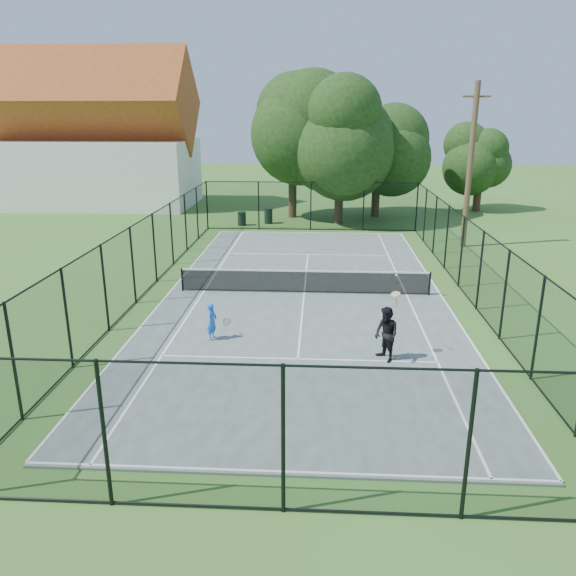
# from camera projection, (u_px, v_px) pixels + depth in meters

# --- Properties ---
(ground) EXTENTS (120.00, 120.00, 0.00)m
(ground) POSITION_uv_depth(u_px,v_px,m) (304.00, 294.00, 22.80)
(ground) COLOR #406121
(tennis_court) EXTENTS (11.00, 24.00, 0.06)m
(tennis_court) POSITION_uv_depth(u_px,v_px,m) (304.00, 294.00, 22.79)
(tennis_court) COLOR #4D5A56
(tennis_court) RESTS_ON ground
(tennis_net) EXTENTS (10.08, 0.08, 0.95)m
(tennis_net) POSITION_uv_depth(u_px,v_px,m) (304.00, 281.00, 22.62)
(tennis_net) COLOR black
(tennis_net) RESTS_ON tennis_court
(fence) EXTENTS (13.10, 26.10, 3.00)m
(fence) POSITION_uv_depth(u_px,v_px,m) (305.00, 258.00, 22.35)
(fence) COLOR black
(fence) RESTS_ON ground
(tree_near_left) EXTENTS (7.65, 7.65, 9.97)m
(tree_near_left) POSITION_uv_depth(u_px,v_px,m) (293.00, 127.00, 37.67)
(tree_near_left) COLOR #332114
(tree_near_left) RESTS_ON ground
(tree_near_mid) EXTENTS (6.81, 6.81, 8.90)m
(tree_near_mid) POSITION_uv_depth(u_px,v_px,m) (341.00, 138.00, 35.65)
(tree_near_mid) COLOR #332114
(tree_near_mid) RESTS_ON ground
(tree_near_right) EXTENTS (5.35, 5.35, 7.38)m
(tree_near_right) POSITION_uv_depth(u_px,v_px,m) (378.00, 148.00, 38.36)
(tree_near_right) COLOR #332114
(tree_near_right) RESTS_ON ground
(tree_far_right) EXTENTS (4.42, 4.42, 5.84)m
(tree_far_right) POSITION_uv_depth(u_px,v_px,m) (481.00, 162.00, 40.88)
(tree_far_right) COLOR #332114
(tree_far_right) RESTS_ON ground
(building) EXTENTS (15.30, 8.15, 11.87)m
(building) POSITION_uv_depth(u_px,v_px,m) (93.00, 141.00, 43.20)
(building) COLOR silver
(building) RESTS_ON ground
(trash_bin_left) EXTENTS (0.58, 0.58, 0.89)m
(trash_bin_left) POSITION_uv_depth(u_px,v_px,m) (242.00, 219.00, 36.47)
(trash_bin_left) COLOR black
(trash_bin_left) RESTS_ON ground
(trash_bin_right) EXTENTS (0.58, 0.58, 1.01)m
(trash_bin_right) POSITION_uv_depth(u_px,v_px,m) (268.00, 216.00, 37.07)
(trash_bin_right) COLOR black
(trash_bin_right) RESTS_ON ground
(utility_pole) EXTENTS (1.40, 0.30, 8.60)m
(utility_pole) POSITION_uv_depth(u_px,v_px,m) (470.00, 166.00, 29.59)
(utility_pole) COLOR #4C3823
(utility_pole) RESTS_ON ground
(player_blue) EXTENTS (0.78, 0.50, 1.22)m
(player_blue) POSITION_uv_depth(u_px,v_px,m) (212.00, 321.00, 17.98)
(player_blue) COLOR blue
(player_blue) RESTS_ON tennis_court
(player_black) EXTENTS (0.94, 1.00, 2.57)m
(player_black) POSITION_uv_depth(u_px,v_px,m) (386.00, 334.00, 16.37)
(player_black) COLOR black
(player_black) RESTS_ON tennis_court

